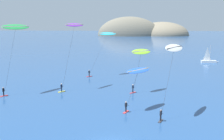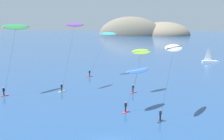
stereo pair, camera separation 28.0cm
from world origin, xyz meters
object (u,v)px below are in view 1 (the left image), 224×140
at_px(kitesurfer_purple, 73,31).
at_px(kitesurfer_white, 173,52).
at_px(kitesurfer_lime, 141,55).
at_px(sailboat_near, 210,61).
at_px(kitesurfer_green, 15,31).
at_px(kitesurfer_cyan, 106,37).
at_px(kitesurfer_blue, 137,73).

distance_m(kitesurfer_purple, kitesurfer_white, 22.95).
bearing_deg(kitesurfer_lime, sailboat_near, 57.74).
relative_size(kitesurfer_purple, kitesurfer_green, 1.01).
bearing_deg(kitesurfer_white, kitesurfer_green, 158.81).
bearing_deg(kitesurfer_green, sailboat_near, 40.36).
bearing_deg(kitesurfer_purple, kitesurfer_cyan, 70.14).
height_order(sailboat_near, kitesurfer_lime, kitesurfer_lime).
xyz_separation_m(kitesurfer_lime, kitesurfer_white, (4.19, -13.05, 2.04)).
relative_size(kitesurfer_lime, kitesurfer_blue, 1.29).
bearing_deg(sailboat_near, kitesurfer_blue, -117.09).
bearing_deg(kitesurfer_green, kitesurfer_blue, -20.53).
height_order(kitesurfer_lime, kitesurfer_green, kitesurfer_green).
height_order(kitesurfer_purple, kitesurfer_green, kitesurfer_purple).
bearing_deg(kitesurfer_green, kitesurfer_cyan, 50.15).
height_order(kitesurfer_cyan, kitesurfer_green, kitesurfer_green).
distance_m(kitesurfer_lime, kitesurfer_cyan, 18.49).
relative_size(sailboat_near, kitesurfer_green, 0.45).
height_order(sailboat_near, kitesurfer_purple, kitesurfer_purple).
height_order(kitesurfer_purple, kitesurfer_lime, kitesurfer_purple).
distance_m(sailboat_near, kitesurfer_white, 55.98).
bearing_deg(kitesurfer_purple, kitesurfer_blue, -44.73).
bearing_deg(kitesurfer_white, kitesurfer_blue, 155.98).
xyz_separation_m(sailboat_near, kitesurfer_white, (-20.09, -51.51, 8.74)).
distance_m(sailboat_near, kitesurfer_green, 63.89).
xyz_separation_m(kitesurfer_blue, kitesurfer_green, (-22.73, 8.51, 6.11)).
height_order(kitesurfer_blue, kitesurfer_cyan, kitesurfer_cyan).
xyz_separation_m(kitesurfer_purple, kitesurfer_blue, (12.46, -12.34, -5.87)).
bearing_deg(kitesurfer_lime, kitesurfer_purple, 173.31).
height_order(sailboat_near, kitesurfer_white, kitesurfer_white).
height_order(sailboat_near, kitesurfer_cyan, kitesurfer_cyan).
distance_m(kitesurfer_purple, kitesurfer_cyan, 16.03).
bearing_deg(kitesurfer_lime, kitesurfer_white, -72.20).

